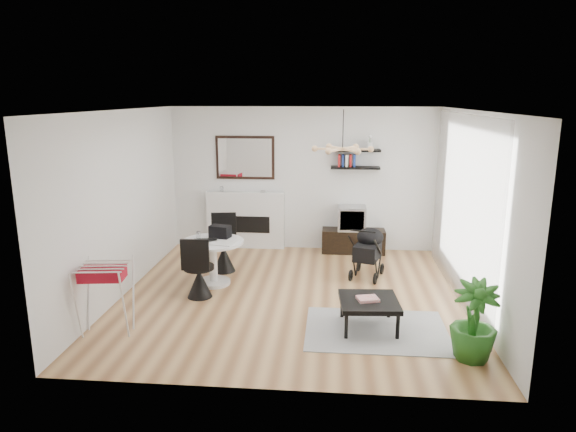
# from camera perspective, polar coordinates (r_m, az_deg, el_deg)

# --- Properties ---
(floor) EXTENTS (5.00, 5.00, 0.00)m
(floor) POSITION_cam_1_polar(r_m,az_deg,el_deg) (7.69, 0.44, -8.86)
(floor) COLOR #936138
(floor) RESTS_ON ground
(ceiling) EXTENTS (5.00, 5.00, 0.00)m
(ceiling) POSITION_cam_1_polar(r_m,az_deg,el_deg) (7.13, 0.48, 11.68)
(ceiling) COLOR white
(ceiling) RESTS_ON wall_back
(wall_back) EXTENTS (5.00, 0.00, 5.00)m
(wall_back) POSITION_cam_1_polar(r_m,az_deg,el_deg) (9.75, 1.67, 4.11)
(wall_back) COLOR white
(wall_back) RESTS_ON floor
(wall_left) EXTENTS (0.00, 5.00, 5.00)m
(wall_left) POSITION_cam_1_polar(r_m,az_deg,el_deg) (7.90, -17.94, 1.31)
(wall_left) COLOR white
(wall_left) RESTS_ON floor
(wall_right) EXTENTS (0.00, 5.00, 5.00)m
(wall_right) POSITION_cam_1_polar(r_m,az_deg,el_deg) (7.52, 19.81, 0.59)
(wall_right) COLOR white
(wall_right) RESTS_ON floor
(sheer_curtain) EXTENTS (0.04, 3.60, 2.60)m
(sheer_curtain) POSITION_cam_1_polar(r_m,az_deg,el_deg) (7.68, 18.73, 0.93)
(sheer_curtain) COLOR white
(sheer_curtain) RESTS_ON wall_right
(fireplace) EXTENTS (1.50, 0.17, 2.16)m
(fireplace) POSITION_cam_1_polar(r_m,az_deg,el_deg) (9.92, -4.73, 0.32)
(fireplace) COLOR white
(fireplace) RESTS_ON floor
(shelf_lower) EXTENTS (0.90, 0.25, 0.04)m
(shelf_lower) POSITION_cam_1_polar(r_m,az_deg,el_deg) (9.57, 7.48, 5.35)
(shelf_lower) COLOR black
(shelf_lower) RESTS_ON wall_back
(shelf_upper) EXTENTS (0.90, 0.25, 0.04)m
(shelf_upper) POSITION_cam_1_polar(r_m,az_deg,el_deg) (9.53, 7.54, 7.25)
(shelf_upper) COLOR black
(shelf_upper) RESTS_ON wall_back
(pendant_lamp) EXTENTS (0.90, 0.90, 0.10)m
(pendant_lamp) POSITION_cam_1_polar(r_m,az_deg,el_deg) (7.44, 6.09, 7.42)
(pendant_lamp) COLOR tan
(pendant_lamp) RESTS_ON ceiling
(tv_console) EXTENTS (1.17, 0.41, 0.44)m
(tv_console) POSITION_cam_1_polar(r_m,az_deg,el_deg) (9.77, 7.26, -2.76)
(tv_console) COLOR black
(tv_console) RESTS_ON floor
(crt_tv) EXTENTS (0.51, 0.45, 0.45)m
(crt_tv) POSITION_cam_1_polar(r_m,az_deg,el_deg) (9.65, 7.09, -0.23)
(crt_tv) COLOR #AAAAAC
(crt_tv) RESTS_ON tv_console
(dining_table) EXTENTS (0.96, 0.96, 0.70)m
(dining_table) POSITION_cam_1_polar(r_m,az_deg,el_deg) (8.09, -8.34, -4.38)
(dining_table) COLOR white
(dining_table) RESTS_ON floor
(laptop) EXTENTS (0.39, 0.29, 0.03)m
(laptop) POSITION_cam_1_polar(r_m,az_deg,el_deg) (7.98, -9.16, -2.76)
(laptop) COLOR black
(laptop) RESTS_ON dining_table
(black_bag) EXTENTS (0.36, 0.26, 0.19)m
(black_bag) POSITION_cam_1_polar(r_m,az_deg,el_deg) (8.17, -7.55, -1.72)
(black_bag) COLOR black
(black_bag) RESTS_ON dining_table
(newspaper) EXTENTS (0.41, 0.36, 0.01)m
(newspaper) POSITION_cam_1_polar(r_m,az_deg,el_deg) (7.87, -7.30, -2.99)
(newspaper) COLOR white
(newspaper) RESTS_ON dining_table
(drinking_glass) EXTENTS (0.07, 0.07, 0.11)m
(drinking_glass) POSITION_cam_1_polar(r_m,az_deg,el_deg) (8.19, -9.93, -2.08)
(drinking_glass) COLOR white
(drinking_glass) RESTS_ON dining_table
(chair_far) EXTENTS (0.47, 0.49, 0.97)m
(chair_far) POSITION_cam_1_polar(r_m,az_deg,el_deg) (8.72, -7.14, -4.15)
(chair_far) COLOR black
(chair_far) RESTS_ON floor
(chair_near) EXTENTS (0.45, 0.45, 0.94)m
(chair_near) POSITION_cam_1_polar(r_m,az_deg,el_deg) (7.65, -9.87, -6.82)
(chair_near) COLOR black
(chair_near) RESTS_ON floor
(drying_rack) EXTENTS (0.67, 0.63, 0.90)m
(drying_rack) POSITION_cam_1_polar(r_m,az_deg,el_deg) (6.76, -19.60, -8.55)
(drying_rack) COLOR white
(drying_rack) RESTS_ON floor
(stroller) EXTENTS (0.63, 0.80, 0.89)m
(stroller) POSITION_cam_1_polar(r_m,az_deg,el_deg) (8.48, 8.88, -4.18)
(stroller) COLOR black
(stroller) RESTS_ON floor
(rug) EXTENTS (1.77, 1.28, 0.01)m
(rug) POSITION_cam_1_polar(r_m,az_deg,el_deg) (6.73, 9.78, -12.40)
(rug) COLOR #959595
(rug) RESTS_ON floor
(coffee_table) EXTENTS (0.78, 0.78, 0.37)m
(coffee_table) POSITION_cam_1_polar(r_m,az_deg,el_deg) (6.65, 8.99, -9.50)
(coffee_table) COLOR black
(coffee_table) RESTS_ON rug
(magazines) EXTENTS (0.30, 0.26, 0.04)m
(magazines) POSITION_cam_1_polar(r_m,az_deg,el_deg) (6.60, 8.84, -9.08)
(magazines) COLOR #D23A34
(magazines) RESTS_ON coffee_table
(potted_plant) EXTENTS (0.56, 0.56, 0.92)m
(potted_plant) POSITION_cam_1_polar(r_m,az_deg,el_deg) (6.16, 19.96, -10.90)
(potted_plant) COLOR #24611B
(potted_plant) RESTS_ON floor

